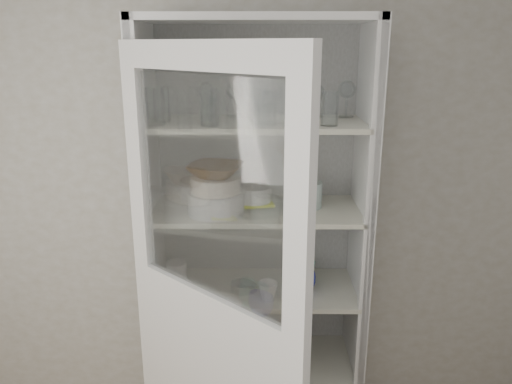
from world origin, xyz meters
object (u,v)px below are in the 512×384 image
at_px(pantry_cabinet, 256,265).
at_px(grey_bowl_stack, 308,195).
at_px(cupboard_door, 212,347).
at_px(white_ramekin, 254,194).
at_px(tin_box, 272,356).
at_px(cream_bowl, 216,184).
at_px(yellow_trivet, 254,202).
at_px(goblet_3, 347,97).
at_px(mug_teal, 305,270).
at_px(goblet_1, 235,99).
at_px(glass_platter, 254,205).
at_px(plate_stack_back, 202,190).
at_px(mug_blue, 303,281).
at_px(goblet_0, 206,98).
at_px(plate_stack_front, 216,202).
at_px(measuring_cups, 242,287).
at_px(mug_white, 268,291).
at_px(terracotta_bowl, 216,170).
at_px(cream_dish, 212,351).
at_px(teal_jar, 294,270).
at_px(white_canister, 177,273).
at_px(goblet_2, 317,99).

xyz_separation_m(pantry_cabinet, grey_bowl_stack, (0.24, -0.06, 0.38)).
xyz_separation_m(pantry_cabinet, cupboard_door, (-0.17, -0.59, -0.07)).
bearing_deg(white_ramekin, tin_box, -24.78).
bearing_deg(cream_bowl, yellow_trivet, 25.41).
height_order(goblet_3, mug_teal, goblet_3).
height_order(goblet_1, white_ramekin, goblet_1).
height_order(goblet_1, glass_platter, goblet_1).
bearing_deg(plate_stack_back, mug_blue, -18.83).
height_order(goblet_0, goblet_1, goblet_0).
xyz_separation_m(plate_stack_front, measuring_cups, (0.11, 0.02, -0.43)).
xyz_separation_m(mug_teal, mug_white, (-0.18, -0.21, -0.01)).
bearing_deg(measuring_cups, yellow_trivet, 43.65).
height_order(terracotta_bowl, cream_dish, terracotta_bowl).
distance_m(white_ramekin, tin_box, 0.84).
distance_m(yellow_trivet, tin_box, 0.80).
distance_m(teal_jar, white_canister, 0.57).
relative_size(goblet_0, mug_blue, 1.41).
relative_size(cream_bowl, grey_bowl_stack, 1.66).
distance_m(pantry_cabinet, grey_bowl_stack, 0.45).
height_order(pantry_cabinet, glass_platter, pantry_cabinet).
height_order(cream_bowl, measuring_cups, cream_bowl).
height_order(white_ramekin, grey_bowl_stack, grey_bowl_stack).
bearing_deg(grey_bowl_stack, goblet_3, 30.16).
height_order(goblet_3, teal_jar, goblet_3).
bearing_deg(tin_box, white_ramekin, 155.22).
relative_size(goblet_2, mug_blue, 1.30).
bearing_deg(goblet_3, measuring_cups, -161.30).
bearing_deg(cream_bowl, mug_blue, 4.79).
bearing_deg(measuring_cups, terracotta_bowl, -167.57).
bearing_deg(white_canister, cupboard_door, -67.98).
xyz_separation_m(goblet_1, white_canister, (-0.28, -0.09, -0.83)).
bearing_deg(cream_dish, tin_box, -4.86).
xyz_separation_m(mug_white, tin_box, (0.02, 0.09, -0.41)).
relative_size(cupboard_door, tin_box, 9.08).
bearing_deg(plate_stack_front, tin_box, 8.55).
height_order(cupboard_door, plate_stack_back, cupboard_door).
xyz_separation_m(goblet_2, glass_platter, (-0.28, -0.12, -0.47)).
relative_size(cupboard_door, mug_teal, 19.15).
bearing_deg(measuring_cups, mug_blue, 1.81).
distance_m(goblet_0, goblet_3, 0.64).
bearing_deg(terracotta_bowl, goblet_3, 17.56).
bearing_deg(plate_stack_back, white_canister, -138.70).
bearing_deg(tin_box, pantry_cabinet, 128.18).
relative_size(goblet_2, mug_white, 1.74).
distance_m(goblet_1, mug_white, 0.89).
xyz_separation_m(mug_blue, cream_dish, (-0.44, 0.03, -0.41)).
xyz_separation_m(plate_stack_front, plate_stack_back, (-0.08, 0.20, 0.00)).
bearing_deg(white_canister, measuring_cups, -11.78).
height_order(goblet_2, mug_blue, goblet_2).
relative_size(cupboard_door, yellow_trivet, 12.53).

